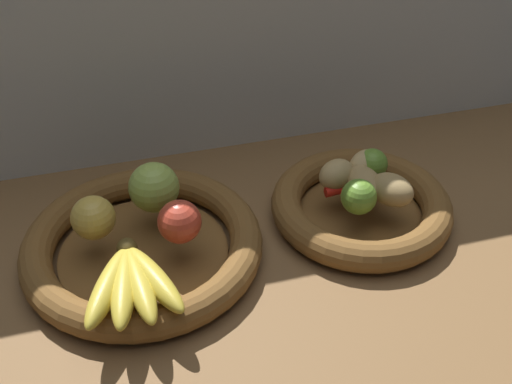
# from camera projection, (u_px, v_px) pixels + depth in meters

# --- Properties ---
(ground_plane) EXTENTS (1.40, 0.90, 0.03)m
(ground_plane) POSITION_uv_depth(u_px,v_px,m) (270.00, 249.00, 1.01)
(ground_plane) COLOR brown
(back_wall) EXTENTS (1.40, 0.03, 0.55)m
(back_wall) POSITION_uv_depth(u_px,v_px,m) (222.00, 6.00, 1.06)
(back_wall) COLOR silver
(back_wall) RESTS_ON ground_plane
(fruit_bowl_left) EXTENTS (0.37, 0.37, 0.05)m
(fruit_bowl_left) POSITION_uv_depth(u_px,v_px,m) (143.00, 246.00, 0.96)
(fruit_bowl_left) COLOR brown
(fruit_bowl_left) RESTS_ON ground_plane
(fruit_bowl_right) EXTENTS (0.30, 0.30, 0.05)m
(fruit_bowl_right) POSITION_uv_depth(u_px,v_px,m) (361.00, 206.00, 1.04)
(fruit_bowl_right) COLOR brown
(fruit_bowl_right) RESTS_ON ground_plane
(apple_golden_left) EXTENTS (0.07, 0.07, 0.07)m
(apple_golden_left) POSITION_uv_depth(u_px,v_px,m) (93.00, 218.00, 0.92)
(apple_golden_left) COLOR gold
(apple_golden_left) RESTS_ON fruit_bowl_left
(apple_red_right) EXTENTS (0.07, 0.07, 0.07)m
(apple_red_right) POSITION_uv_depth(u_px,v_px,m) (180.00, 222.00, 0.92)
(apple_red_right) COLOR #CC422D
(apple_red_right) RESTS_ON fruit_bowl_left
(apple_green_back) EXTENTS (0.08, 0.08, 0.08)m
(apple_green_back) POSITION_uv_depth(u_px,v_px,m) (154.00, 187.00, 0.97)
(apple_green_back) COLOR #99B74C
(apple_green_back) RESTS_ON fruit_bowl_left
(banana_bunch_front) EXTENTS (0.15, 0.17, 0.03)m
(banana_bunch_front) POSITION_uv_depth(u_px,v_px,m) (131.00, 282.00, 0.84)
(banana_bunch_front) COLOR gold
(banana_bunch_front) RESTS_ON fruit_bowl_left
(potato_oblong) EXTENTS (0.08, 0.07, 0.05)m
(potato_oblong) POSITION_uv_depth(u_px,v_px,m) (337.00, 175.00, 1.02)
(potato_oblong) COLOR tan
(potato_oblong) RESTS_ON fruit_bowl_right
(potato_back) EXTENTS (0.08, 0.07, 0.05)m
(potato_back) POSITION_uv_depth(u_px,v_px,m) (365.00, 164.00, 1.04)
(potato_back) COLOR tan
(potato_back) RESTS_ON fruit_bowl_right
(potato_large) EXTENTS (0.06, 0.08, 0.04)m
(potato_large) POSITION_uv_depth(u_px,v_px,m) (364.00, 183.00, 1.01)
(potato_large) COLOR #A38451
(potato_large) RESTS_ON fruit_bowl_right
(potato_small) EXTENTS (0.09, 0.09, 0.05)m
(potato_small) POSITION_uv_depth(u_px,v_px,m) (391.00, 190.00, 0.99)
(potato_small) COLOR #A38451
(potato_small) RESTS_ON fruit_bowl_right
(lime_near) EXTENTS (0.06, 0.06, 0.06)m
(lime_near) POSITION_uv_depth(u_px,v_px,m) (359.00, 197.00, 0.97)
(lime_near) COLOR olive
(lime_near) RESTS_ON fruit_bowl_right
(lime_far) EXTENTS (0.05, 0.05, 0.05)m
(lime_far) POSITION_uv_depth(u_px,v_px,m) (372.00, 164.00, 1.04)
(lime_far) COLOR olive
(lime_far) RESTS_ON fruit_bowl_right
(chili_pepper) EXTENTS (0.14, 0.02, 0.02)m
(chili_pepper) POSITION_uv_depth(u_px,v_px,m) (365.00, 185.00, 1.02)
(chili_pepper) COLOR red
(chili_pepper) RESTS_ON fruit_bowl_right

